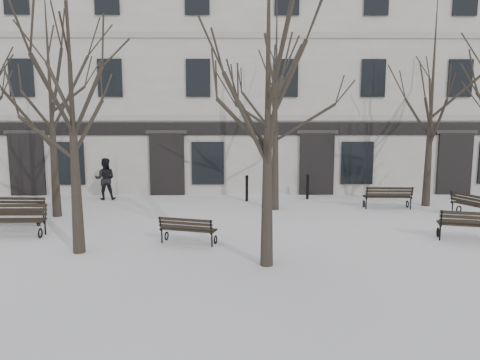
{
  "coord_description": "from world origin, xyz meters",
  "views": [
    {
      "loc": [
        -0.38,
        -13.78,
        3.92
      ],
      "look_at": [
        -0.16,
        3.0,
        1.43
      ],
      "focal_mm": 35.0,
      "sensor_mm": 36.0,
      "label": 1
    }
  ],
  "objects_px": {
    "tree_2": "(268,56)",
    "bench_4": "(388,196)",
    "bench_3": "(17,210)",
    "bench_1": "(188,229)",
    "bench_0": "(13,219)",
    "bench_2": "(473,224)",
    "tree_1": "(70,65)",
    "bench_5": "(475,205)"
  },
  "relations": [
    {
      "from": "tree_2",
      "to": "bench_4",
      "type": "distance_m",
      "value": 9.94
    },
    {
      "from": "bench_3",
      "to": "bench_4",
      "type": "height_order",
      "value": "bench_4"
    },
    {
      "from": "bench_1",
      "to": "bench_3",
      "type": "distance_m",
      "value": 6.71
    },
    {
      "from": "bench_0",
      "to": "bench_2",
      "type": "height_order",
      "value": "bench_0"
    },
    {
      "from": "bench_1",
      "to": "bench_3",
      "type": "bearing_deg",
      "value": -6.28
    },
    {
      "from": "bench_1",
      "to": "bench_4",
      "type": "bearing_deg",
      "value": -130.56
    },
    {
      "from": "bench_0",
      "to": "bench_1",
      "type": "distance_m",
      "value": 5.69
    },
    {
      "from": "bench_4",
      "to": "bench_0",
      "type": "bearing_deg",
      "value": 19.06
    },
    {
      "from": "tree_1",
      "to": "bench_5",
      "type": "height_order",
      "value": "tree_1"
    },
    {
      "from": "tree_1",
      "to": "bench_1",
      "type": "relative_size",
      "value": 4.67
    },
    {
      "from": "bench_2",
      "to": "bench_1",
      "type": "bearing_deg",
      "value": 16.34
    },
    {
      "from": "bench_4",
      "to": "bench_5",
      "type": "relative_size",
      "value": 1.0
    },
    {
      "from": "tree_1",
      "to": "bench_4",
      "type": "relative_size",
      "value": 4.32
    },
    {
      "from": "bench_0",
      "to": "bench_4",
      "type": "height_order",
      "value": "bench_0"
    },
    {
      "from": "bench_0",
      "to": "bench_3",
      "type": "relative_size",
      "value": 1.06
    },
    {
      "from": "bench_3",
      "to": "bench_2",
      "type": "bearing_deg",
      "value": -5.63
    },
    {
      "from": "bench_4",
      "to": "tree_1",
      "type": "bearing_deg",
      "value": 30.96
    },
    {
      "from": "tree_1",
      "to": "tree_2",
      "type": "xyz_separation_m",
      "value": [
        5.16,
        -1.15,
        0.11
      ]
    },
    {
      "from": "tree_1",
      "to": "bench_2",
      "type": "height_order",
      "value": "tree_1"
    },
    {
      "from": "bench_1",
      "to": "bench_5",
      "type": "xyz_separation_m",
      "value": [
        10.23,
        3.27,
        0.04
      ]
    },
    {
      "from": "bench_2",
      "to": "bench_3",
      "type": "distance_m",
      "value": 14.97
    },
    {
      "from": "bench_0",
      "to": "bench_3",
      "type": "height_order",
      "value": "bench_0"
    },
    {
      "from": "bench_2",
      "to": "bench_3",
      "type": "height_order",
      "value": "bench_2"
    },
    {
      "from": "bench_0",
      "to": "bench_4",
      "type": "xyz_separation_m",
      "value": [
        13.17,
        3.97,
        -0.03
      ]
    },
    {
      "from": "bench_1",
      "to": "bench_4",
      "type": "height_order",
      "value": "bench_4"
    },
    {
      "from": "tree_2",
      "to": "bench_0",
      "type": "xyz_separation_m",
      "value": [
        -7.8,
        2.94,
        -4.68
      ]
    },
    {
      "from": "bench_5",
      "to": "bench_1",
      "type": "bearing_deg",
      "value": 82.92
    },
    {
      "from": "bench_0",
      "to": "bench_3",
      "type": "distance_m",
      "value": 1.69
    },
    {
      "from": "bench_0",
      "to": "bench_4",
      "type": "relative_size",
      "value": 1.05
    },
    {
      "from": "bench_1",
      "to": "bench_2",
      "type": "xyz_separation_m",
      "value": [
        8.58,
        0.16,
        0.08
      ]
    },
    {
      "from": "bench_4",
      "to": "bench_5",
      "type": "xyz_separation_m",
      "value": [
        2.66,
        -1.69,
        -0.02
      ]
    },
    {
      "from": "tree_1",
      "to": "bench_0",
      "type": "relative_size",
      "value": 4.1
    },
    {
      "from": "bench_1",
      "to": "bench_0",
      "type": "bearing_deg",
      "value": 6.26
    },
    {
      "from": "tree_2",
      "to": "bench_5",
      "type": "height_order",
      "value": "tree_2"
    },
    {
      "from": "bench_1",
      "to": "bench_4",
      "type": "relative_size",
      "value": 0.93
    },
    {
      "from": "bench_4",
      "to": "bench_5",
      "type": "distance_m",
      "value": 3.15
    },
    {
      "from": "bench_5",
      "to": "tree_2",
      "type": "bearing_deg",
      "value": 98.25
    },
    {
      "from": "tree_1",
      "to": "tree_2",
      "type": "distance_m",
      "value": 5.29
    },
    {
      "from": "tree_2",
      "to": "bench_0",
      "type": "height_order",
      "value": "tree_2"
    },
    {
      "from": "bench_0",
      "to": "bench_5",
      "type": "relative_size",
      "value": 1.06
    },
    {
      "from": "tree_2",
      "to": "bench_1",
      "type": "height_order",
      "value": "tree_2"
    },
    {
      "from": "tree_1",
      "to": "bench_4",
      "type": "bearing_deg",
      "value": 28.69
    }
  ]
}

